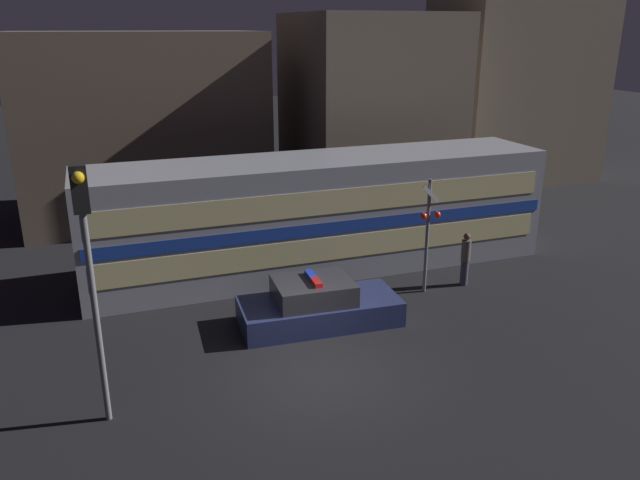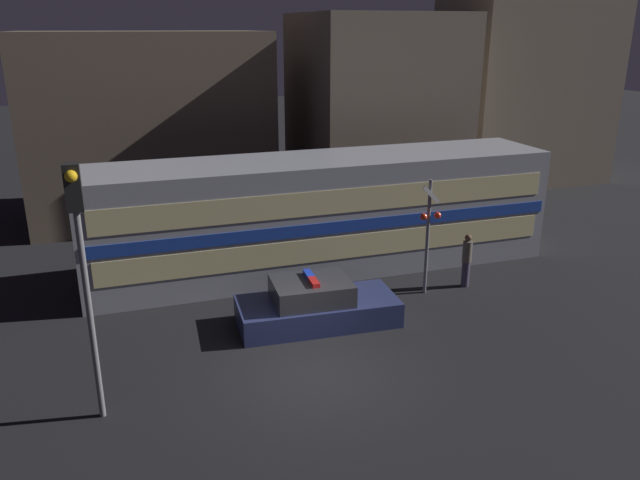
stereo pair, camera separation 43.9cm
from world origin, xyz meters
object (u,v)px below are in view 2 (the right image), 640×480
(train, at_px, (322,214))
(traffic_light_corner, at_px, (81,246))
(police_car, at_px, (316,306))
(crossing_signal_near, at_px, (429,230))
(pedestrian, at_px, (467,260))

(train, relative_size, traffic_light_corner, 2.84)
(train, height_order, police_car, train)
(crossing_signal_near, xyz_separation_m, traffic_light_corner, (-9.41, -3.55, 1.74))
(train, bearing_deg, pedestrian, -38.89)
(train, relative_size, crossing_signal_near, 4.31)
(pedestrian, relative_size, traffic_light_corner, 0.32)
(police_car, bearing_deg, train, 72.30)
(pedestrian, xyz_separation_m, traffic_light_corner, (-10.84, -3.63, 2.90))
(train, bearing_deg, police_car, -111.23)
(police_car, distance_m, pedestrian, 5.34)
(pedestrian, bearing_deg, police_car, -169.76)
(police_car, relative_size, traffic_light_corner, 0.83)
(police_car, height_order, traffic_light_corner, traffic_light_corner)
(train, xyz_separation_m, crossing_signal_near, (2.28, -3.07, 0.17))
(crossing_signal_near, bearing_deg, traffic_light_corner, -159.32)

